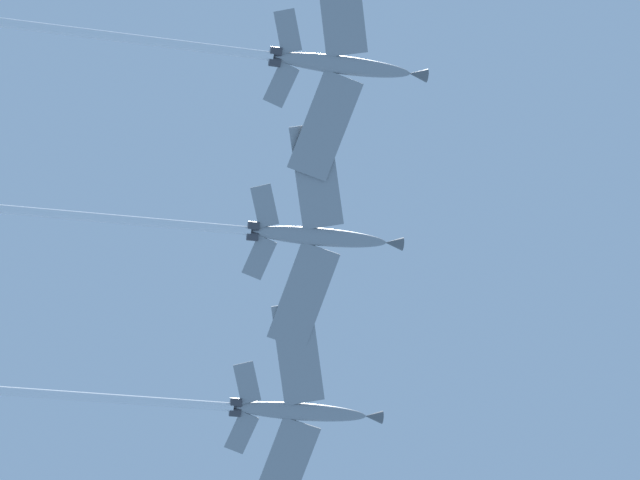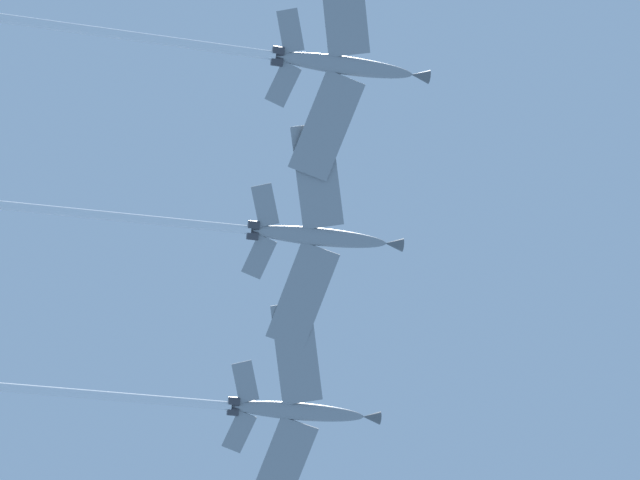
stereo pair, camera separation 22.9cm
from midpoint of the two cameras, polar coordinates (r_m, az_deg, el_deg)
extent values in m
ellipsoid|color=gray|center=(132.53, -0.72, -6.61)|extent=(6.84, 11.50, 3.21)
cone|color=#595E60|center=(133.81, 2.12, -6.80)|extent=(1.86, 2.12, 1.43)
ellipsoid|color=black|center=(133.47, 0.13, -6.60)|extent=(2.20, 3.05, 1.32)
cube|color=gray|center=(133.77, -1.32, -8.77)|extent=(9.17, 8.58, 0.76)
cube|color=gray|center=(131.04, -0.80, -4.37)|extent=(9.57, 5.47, 0.76)
cube|color=#595E60|center=(130.27, -0.74, -2.60)|extent=(1.08, 1.91, 0.40)
cube|color=gray|center=(132.39, -2.98, -7.40)|extent=(3.83, 3.81, 0.44)
cube|color=gray|center=(131.22, -2.77, -5.49)|extent=(3.83, 2.32, 0.44)
cube|color=#595E60|center=(133.15, -2.85, -6.29)|extent=(1.42, 2.59, 3.14)
cylinder|color=#38383D|center=(131.71, -3.24, -6.62)|extent=(1.21, 1.35, 0.95)
cylinder|color=#38383D|center=(131.47, -3.20, -6.25)|extent=(1.21, 1.35, 0.95)
cylinder|color=white|center=(130.57, -10.65, -5.82)|extent=(15.63, 30.09, 6.01)
ellipsoid|color=gray|center=(129.22, 0.00, 0.13)|extent=(6.78, 11.53, 2.97)
cone|color=#595E60|center=(130.38, 2.90, -0.13)|extent=(1.85, 2.10, 1.40)
ellipsoid|color=black|center=(130.13, 0.88, 0.09)|extent=(2.18, 3.04, 1.27)
cube|color=gray|center=(129.86, -0.59, -2.15)|extent=(9.19, 8.56, 0.68)
cube|color=#595E60|center=(130.74, -0.92, -3.89)|extent=(1.70, 1.83, 0.36)
cube|color=gray|center=(128.36, -0.09, 2.48)|extent=(9.56, 5.43, 0.68)
cube|color=#595E60|center=(128.09, -0.03, 4.31)|extent=(1.07, 1.91, 0.36)
cube|color=gray|center=(128.91, -2.30, -0.68)|extent=(3.84, 3.81, 0.40)
cube|color=gray|center=(128.27, -2.09, 1.32)|extent=(3.82, 2.30, 0.40)
cube|color=#595E60|center=(129.97, -2.16, 0.40)|extent=(1.38, 2.55, 3.10)
cylinder|color=#38383D|center=(128.45, -2.56, 0.14)|extent=(1.20, 1.34, 0.93)
cylinder|color=#38383D|center=(128.32, -2.52, 0.54)|extent=(1.20, 1.34, 0.93)
cylinder|color=white|center=(127.68, -8.66, 0.87)|extent=(12.61, 24.47, 4.41)
ellipsoid|color=gray|center=(127.59, 0.90, 6.74)|extent=(6.97, 11.45, 3.11)
cone|color=#595E60|center=(128.87, 3.84, 6.36)|extent=(1.87, 2.11, 1.42)
ellipsoid|color=black|center=(128.54, 1.78, 6.63)|extent=(2.22, 3.04, 1.30)
cube|color=gray|center=(127.60, 0.25, 4.42)|extent=(9.13, 8.64, 0.73)
cube|color=#595E60|center=(128.01, -0.12, 2.62)|extent=(1.71, 1.81, 0.38)
cube|color=gray|center=(127.34, 0.87, 9.14)|extent=(9.59, 5.58, 0.73)
cube|color=gray|center=(126.93, -1.45, 5.99)|extent=(3.81, 3.83, 0.42)
cube|color=gray|center=(126.82, -1.19, 8.03)|extent=(3.85, 2.37, 0.42)
cube|color=#595E60|center=(128.27, -1.31, 7.02)|extent=(1.44, 2.56, 3.12)
cylinder|color=#38383D|center=(126.67, -1.70, 6.85)|extent=(1.22, 1.35, 0.94)
cylinder|color=#38383D|center=(126.65, -1.65, 7.25)|extent=(1.22, 1.35, 0.94)
cylinder|color=white|center=(125.73, -8.05, 7.77)|extent=(13.35, 24.77, 4.86)
camera|label=1|loc=(0.11, 90.05, 0.35)|focal=83.30mm
camera|label=2|loc=(0.11, -89.95, -0.35)|focal=83.30mm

